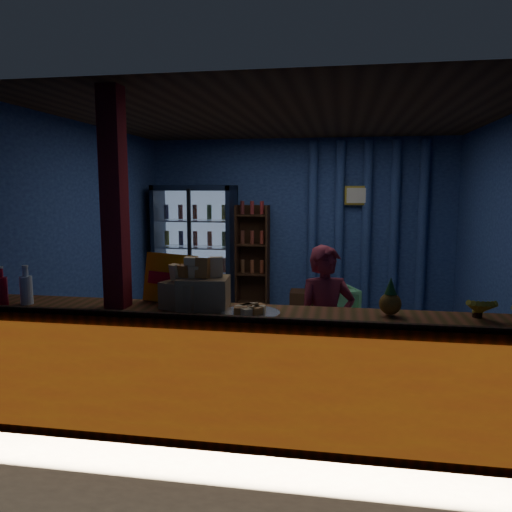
{
  "coord_description": "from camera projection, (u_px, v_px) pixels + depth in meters",
  "views": [
    {
      "loc": [
        0.63,
        -5.42,
        1.86
      ],
      "look_at": [
        -0.26,
        -0.2,
        1.13
      ],
      "focal_mm": 35.0,
      "sensor_mm": 36.0,
      "label": 1
    }
  ],
  "objects": [
    {
      "name": "green_chair",
      "position": [
        333.0,
        306.0,
        6.78
      ],
      "size": [
        0.76,
        0.77,
        0.54
      ],
      "primitive_type": "imported",
      "rotation": [
        0.0,
        0.0,
        3.53
      ],
      "color": "#5BB772",
      "rests_on": "ground"
    },
    {
      "name": "pineapple",
      "position": [
        390.0,
        300.0,
        3.56
      ],
      "size": [
        0.16,
        0.16,
        0.27
      ],
      "color": "#98651B",
      "rests_on": "counter"
    },
    {
      "name": "pastry_tray",
      "position": [
        250.0,
        312.0,
        3.58
      ],
      "size": [
        0.43,
        0.43,
        0.07
      ],
      "color": "silver",
      "rests_on": "counter"
    },
    {
      "name": "ground",
      "position": [
        282.0,
        353.0,
        5.65
      ],
      "size": [
        4.6,
        4.6,
        0.0
      ],
      "primitive_type": "plane",
      "color": "#515154",
      "rests_on": "ground"
    },
    {
      "name": "curtain_folds",
      "position": [
        366.0,
        226.0,
        7.4
      ],
      "size": [
        1.74,
        0.14,
        2.5
      ],
      "color": "navy",
      "rests_on": "room_walls"
    },
    {
      "name": "shopkeeper",
      "position": [
        326.0,
        326.0,
        4.23
      ],
      "size": [
        0.59,
        0.48,
        1.38
      ],
      "primitive_type": "imported",
      "rotation": [
        0.0,
        0.0,
        0.35
      ],
      "color": "maroon",
      "rests_on": "ground"
    },
    {
      "name": "yellow_sign",
      "position": [
        169.0,
        279.0,
        3.95
      ],
      "size": [
        0.49,
        0.26,
        0.39
      ],
      "color": "orange",
      "rests_on": "counter"
    },
    {
      "name": "support_post",
      "position": [
        117.0,
        262.0,
        3.79
      ],
      "size": [
        0.16,
        0.16,
        2.6
      ],
      "primitive_type": "cube",
      "color": "maroon",
      "rests_on": "ground"
    },
    {
      "name": "room_walls",
      "position": [
        283.0,
        215.0,
        5.44
      ],
      "size": [
        4.6,
        4.6,
        4.6
      ],
      "color": "navy",
      "rests_on": "ground"
    },
    {
      "name": "snack_box_left",
      "position": [
        204.0,
        291.0,
        3.77
      ],
      "size": [
        0.4,
        0.34,
        0.39
      ],
      "color": "#9D834C",
      "rests_on": "counter"
    },
    {
      "name": "side_table",
      "position": [
        308.0,
        307.0,
        6.91
      ],
      "size": [
        0.5,
        0.38,
        0.54
      ],
      "color": "#361A11",
      "rests_on": "ground"
    },
    {
      "name": "snack_box_centre",
      "position": [
        185.0,
        293.0,
        3.78
      ],
      "size": [
        0.39,
        0.36,
        0.33
      ],
      "color": "#9D834C",
      "rests_on": "counter"
    },
    {
      "name": "beverage_cooler",
      "position": [
        197.0,
        249.0,
        7.65
      ],
      "size": [
        1.2,
        0.62,
        1.9
      ],
      "color": "black",
      "rests_on": "ground"
    },
    {
      "name": "counter",
      "position": [
        252.0,
        375.0,
        3.72
      ],
      "size": [
        4.4,
        0.57,
        0.99
      ],
      "color": "brown",
      "rests_on": "ground"
    },
    {
      "name": "bottle_shelf",
      "position": [
        253.0,
        258.0,
        7.67
      ],
      "size": [
        0.5,
        0.28,
        1.6
      ],
      "color": "#361A11",
      "rests_on": "ground"
    },
    {
      "name": "soda_bottles",
      "position": [
        6.0,
        289.0,
        3.91
      ],
      "size": [
        0.41,
        0.18,
        0.31
      ],
      "color": "#AC0B1F",
      "rests_on": "counter"
    },
    {
      "name": "framed_picture",
      "position": [
        357.0,
        195.0,
        7.32
      ],
      "size": [
        0.36,
        0.04,
        0.28
      ],
      "color": "gold",
      "rests_on": "room_walls"
    }
  ]
}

